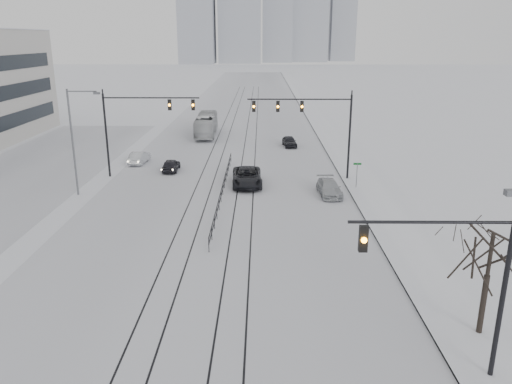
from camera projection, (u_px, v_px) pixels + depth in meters
name	position (u px, v px, depth m)	size (l,w,h in m)	color
road	(238.00, 132.00, 71.55)	(22.00, 260.00, 0.02)	silver
sidewalk_east	(332.00, 132.00, 71.40)	(5.00, 260.00, 0.16)	white
curb	(315.00, 132.00, 71.43)	(0.10, 260.00, 0.12)	gray
parking_strip	(19.00, 179.00, 47.86)	(14.00, 60.00, 0.03)	silver
tram_rails	(230.00, 166.00, 52.44)	(5.30, 180.00, 0.01)	black
skyline	(265.00, 3.00, 266.49)	(96.00, 48.00, 72.00)	#91959F
traffic_mast_near	(463.00, 274.00, 18.52)	(6.10, 0.37, 7.00)	black
traffic_mast_ne	(314.00, 119.00, 45.89)	(9.60, 0.37, 8.00)	black
traffic_mast_nw	(136.00, 119.00, 47.06)	(9.10, 0.37, 8.00)	black
street_light_west	(75.00, 135.00, 41.47)	(2.73, 0.25, 9.00)	#595B60
bare_tree	(492.00, 244.00, 21.39)	(4.40, 4.40, 6.10)	black
median_fence	(223.00, 189.00, 42.74)	(0.06, 24.00, 1.00)	black
street_sign	(357.00, 171.00, 44.22)	(0.70, 0.06, 2.40)	#595B60
sedan_sb_inner	(171.00, 165.00, 50.41)	(1.48, 3.68, 1.25)	black
sedan_sb_outer	(139.00, 158.00, 53.54)	(1.37, 3.94, 1.30)	#B1B4B9
sedan_nb_front	(247.00, 177.00, 45.52)	(2.63, 5.70, 1.58)	black
sedan_nb_right	(329.00, 188.00, 42.69)	(1.78, 4.38, 1.27)	#A6AAAE
sedan_nb_far	(289.00, 142.00, 61.86)	(1.49, 3.71, 1.26)	black
box_truck	(206.00, 125.00, 68.59)	(2.49, 10.63, 2.96)	#B3B6B8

